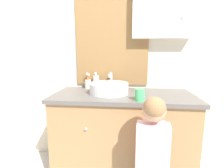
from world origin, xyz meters
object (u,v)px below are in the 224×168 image
Objects in this scene: sink_basin at (109,88)px; toothbrush_holder at (88,84)px; child_figure at (153,152)px; soap_dispenser at (96,82)px; drinking_cup at (140,95)px.

sink_basin reaches higher than toothbrush_holder.
toothbrush_holder reaches higher than child_figure.
soap_dispenser is 1.88× the size of drinking_cup.
soap_dispenser is at bearing -7.01° from toothbrush_holder.
sink_basin reaches higher than child_figure.
sink_basin is at bearing -38.36° from toothbrush_holder.
drinking_cup is at bearing -39.84° from sink_basin.
child_figure is 9.89× the size of drinking_cup.
sink_basin is at bearing 127.17° from child_figure.
sink_basin is 4.47× the size of drinking_cup.
child_figure is (0.36, -0.47, -0.35)m from sink_basin.
child_figure is at bearing -70.87° from drinking_cup.
soap_dispenser reaches higher than drinking_cup.
drinking_cup is at bearing -39.14° from toothbrush_holder.
toothbrush_holder is (-0.25, 0.20, -0.00)m from sink_basin.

